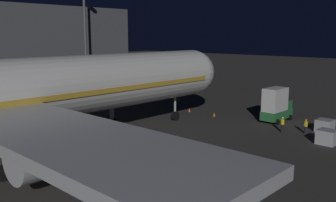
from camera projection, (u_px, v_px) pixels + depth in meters
ground_plane at (95, 140)px, 39.25m from camera, size 320.00×320.00×0.00m
jet_bridge at (82, 72)px, 50.45m from camera, size 21.16×3.40×7.52m
apron_floodlight_mast at (85, 37)px, 66.61m from camera, size 2.90×0.50×18.17m
cargo_truck_aft at (276, 105)px, 47.42m from camera, size 2.36×4.97×4.35m
baggage_container_near_belt at (327, 137)px, 37.72m from camera, size 1.80×1.72×1.48m
baggage_container_mid_row at (325, 126)px, 42.49m from camera, size 1.73×1.81×1.42m
ground_crew_near_nose_gear at (282, 124)px, 42.14m from camera, size 0.40×0.40×1.81m
ground_crew_under_port_wing at (306, 126)px, 41.72m from camera, size 0.40×0.40×1.67m
traffic_cone_nose_port at (214, 114)px, 50.68m from camera, size 0.36×0.36×0.55m
traffic_cone_nose_starboard at (189, 110)px, 53.66m from camera, size 0.36×0.36×0.55m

